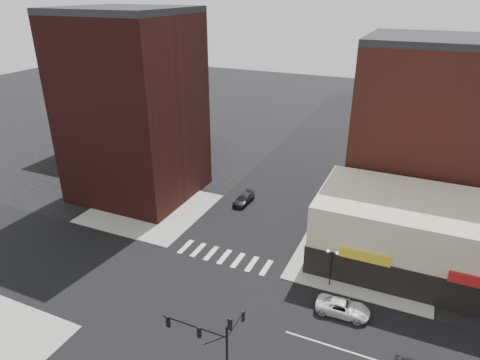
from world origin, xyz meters
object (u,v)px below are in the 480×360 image
at_px(white_suv, 343,308).
at_px(traffic_signal, 217,341).
at_px(dark_sedan_north, 244,199).
at_px(street_lamp_ne, 332,259).

bearing_deg(white_suv, traffic_signal, 148.45).
relative_size(white_suv, dark_sedan_north, 1.12).
xyz_separation_m(street_lamp_ne, dark_sedan_north, (-15.38, 13.18, -2.64)).
bearing_deg(traffic_signal, dark_sedan_north, 110.09).
bearing_deg(traffic_signal, white_suv, 60.78).
height_order(traffic_signal, white_suv, traffic_signal).
bearing_deg(street_lamp_ne, traffic_signal, -106.75).
height_order(street_lamp_ne, dark_sedan_north, street_lamp_ne).
xyz_separation_m(traffic_signal, dark_sedan_north, (-10.61, 29.01, -4.31)).
distance_m(street_lamp_ne, dark_sedan_north, 20.42).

